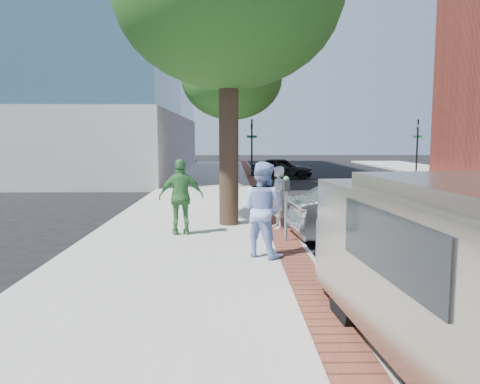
{
  "coord_description": "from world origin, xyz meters",
  "views": [
    {
      "loc": [
        -0.53,
        -10.63,
        2.46
      ],
      "look_at": [
        -0.33,
        0.38,
        1.2
      ],
      "focal_mm": 35.0,
      "sensor_mm": 36.0,
      "label": 1
    }
  ],
  "objects_px": {
    "person_officer": "(262,209)",
    "person_green": "(181,197)",
    "sedan_silver": "(382,212)",
    "parking_meter": "(286,195)",
    "bg_car": "(282,168)",
    "person_gray": "(278,197)"
  },
  "relations": [
    {
      "from": "person_green",
      "to": "sedan_silver",
      "type": "height_order",
      "value": "person_green"
    },
    {
      "from": "person_gray",
      "to": "person_green",
      "type": "height_order",
      "value": "person_green"
    },
    {
      "from": "person_gray",
      "to": "person_officer",
      "type": "height_order",
      "value": "person_officer"
    },
    {
      "from": "person_officer",
      "to": "sedan_silver",
      "type": "bearing_deg",
      "value": -112.44
    },
    {
      "from": "parking_meter",
      "to": "person_officer",
      "type": "distance_m",
      "value": 1.47
    },
    {
      "from": "person_officer",
      "to": "sedan_silver",
      "type": "height_order",
      "value": "person_officer"
    },
    {
      "from": "sedan_silver",
      "to": "bg_car",
      "type": "distance_m",
      "value": 18.01
    },
    {
      "from": "bg_car",
      "to": "person_gray",
      "type": "bearing_deg",
      "value": 177.83
    },
    {
      "from": "person_gray",
      "to": "bg_car",
      "type": "distance_m",
      "value": 17.12
    },
    {
      "from": "parking_meter",
      "to": "person_officer",
      "type": "height_order",
      "value": "person_officer"
    },
    {
      "from": "parking_meter",
      "to": "person_green",
      "type": "height_order",
      "value": "person_green"
    },
    {
      "from": "parking_meter",
      "to": "person_green",
      "type": "bearing_deg",
      "value": 161.57
    },
    {
      "from": "person_gray",
      "to": "bg_car",
      "type": "bearing_deg",
      "value": 161.71
    },
    {
      "from": "person_officer",
      "to": "person_green",
      "type": "height_order",
      "value": "person_officer"
    },
    {
      "from": "bg_car",
      "to": "sedan_silver",
      "type": "bearing_deg",
      "value": -174.22
    },
    {
      "from": "person_officer",
      "to": "sedan_silver",
      "type": "xyz_separation_m",
      "value": [
        2.99,
        1.89,
        -0.36
      ]
    },
    {
      "from": "person_gray",
      "to": "person_green",
      "type": "xyz_separation_m",
      "value": [
        -2.4,
        -0.76,
        0.11
      ]
    },
    {
      "from": "person_officer",
      "to": "person_green",
      "type": "bearing_deg",
      "value": -14.48
    },
    {
      "from": "sedan_silver",
      "to": "person_officer",
      "type": "bearing_deg",
      "value": 117.24
    },
    {
      "from": "parking_meter",
      "to": "person_green",
      "type": "relative_size",
      "value": 0.81
    },
    {
      "from": "parking_meter",
      "to": "person_gray",
      "type": "bearing_deg",
      "value": 91.17
    },
    {
      "from": "parking_meter",
      "to": "bg_car",
      "type": "bearing_deg",
      "value": 84.13
    }
  ]
}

